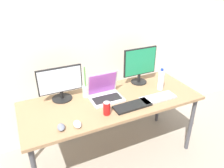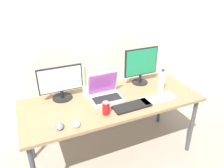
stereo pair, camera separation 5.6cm
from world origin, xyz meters
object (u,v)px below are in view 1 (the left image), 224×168
(soda_can_near_keyboard, at_px, (107,108))
(mouse_by_laptop, at_px, (61,127))
(monitor_center, at_px, (140,64))
(monitor_left, at_px, (60,83))
(keyboard_main, at_px, (158,98))
(keyboard_aux, at_px, (132,106))
(work_desk, at_px, (112,105))
(laptop_silver, at_px, (105,93))
(bamboo_vase, at_px, (86,91))
(mouse_by_keyboard, at_px, (77,124))
(water_bottle, at_px, (161,80))

(soda_can_near_keyboard, bearing_deg, mouse_by_laptop, -175.86)
(monitor_center, bearing_deg, soda_can_near_keyboard, -144.92)
(monitor_left, height_order, keyboard_main, monitor_left)
(keyboard_aux, bearing_deg, work_desk, 119.88)
(work_desk, bearing_deg, laptop_silver, 127.36)
(keyboard_main, relative_size, bamboo_vase, 1.12)
(monitor_left, bearing_deg, mouse_by_laptop, -104.93)
(monitor_center, distance_m, bamboo_vase, 0.69)
(monitor_left, bearing_deg, keyboard_aux, -36.92)
(laptop_silver, bearing_deg, bamboo_vase, 147.19)
(mouse_by_keyboard, relative_size, water_bottle, 0.44)
(laptop_silver, xyz_separation_m, mouse_by_laptop, (-0.53, -0.30, -0.04))
(monitor_left, distance_m, mouse_by_keyboard, 0.52)
(monitor_center, bearing_deg, bamboo_vase, -176.29)
(monitor_left, relative_size, bamboo_vase, 1.33)
(work_desk, height_order, mouse_by_laptop, mouse_by_laptop)
(keyboard_main, height_order, mouse_by_laptop, mouse_by_laptop)
(keyboard_aux, bearing_deg, monitor_center, 50.31)
(monitor_center, bearing_deg, keyboard_aux, -128.26)
(keyboard_aux, bearing_deg, laptop_silver, 121.45)
(mouse_by_laptop, bearing_deg, water_bottle, 17.76)
(monitor_left, bearing_deg, bamboo_vase, -13.86)
(laptop_silver, bearing_deg, keyboard_main, -27.26)
(soda_can_near_keyboard, bearing_deg, keyboard_main, 2.19)
(monitor_left, xyz_separation_m, keyboard_aux, (0.58, -0.43, -0.17))
(work_desk, distance_m, monitor_left, 0.57)
(monitor_center, xyz_separation_m, keyboard_main, (-0.02, -0.40, -0.22))
(monitor_left, height_order, laptop_silver, monitor_left)
(work_desk, xyz_separation_m, bamboo_vase, (-0.22, 0.17, 0.13))
(monitor_left, relative_size, mouse_by_keyboard, 4.11)
(monitor_left, xyz_separation_m, bamboo_vase, (0.24, -0.06, -0.11))
(monitor_center, relative_size, soda_can_near_keyboard, 3.33)
(mouse_by_laptop, height_order, bamboo_vase, bamboo_vase)
(work_desk, distance_m, monitor_center, 0.58)
(keyboard_aux, relative_size, mouse_by_keyboard, 3.47)
(work_desk, height_order, bamboo_vase, bamboo_vase)
(laptop_silver, distance_m, soda_can_near_keyboard, 0.29)
(work_desk, xyz_separation_m, keyboard_main, (0.44, -0.18, 0.07))
(work_desk, height_order, monitor_left, monitor_left)
(keyboard_aux, bearing_deg, soda_can_near_keyboard, 179.68)
(keyboard_aux, xyz_separation_m, mouse_by_laptop, (-0.70, -0.04, 0.01))
(keyboard_main, xyz_separation_m, bamboo_vase, (-0.65, 0.36, 0.06))
(water_bottle, distance_m, bamboo_vase, 0.82)
(monitor_center, relative_size, mouse_by_laptop, 4.26)
(keyboard_aux, bearing_deg, water_bottle, 19.79)
(mouse_by_laptop, bearing_deg, monitor_left, 82.40)
(soda_can_near_keyboard, bearing_deg, water_bottle, 14.02)
(work_desk, height_order, keyboard_aux, keyboard_aux)
(monitor_left, relative_size, water_bottle, 1.80)
(monitor_center, height_order, mouse_by_laptop, monitor_center)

